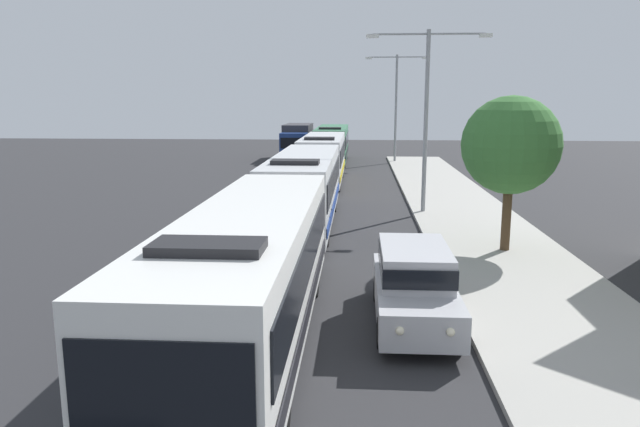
% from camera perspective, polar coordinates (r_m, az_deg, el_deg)
% --- Properties ---
extents(bus_lead, '(2.58, 12.03, 3.21)m').
position_cam_1_polar(bus_lead, '(13.10, -6.63, -5.48)').
color(bus_lead, silver).
rests_on(bus_lead, ground_plane).
extents(bus_second_in_line, '(2.58, 11.93, 3.21)m').
position_cam_1_polar(bus_second_in_line, '(25.39, -1.50, 2.60)').
color(bus_second_in_line, silver).
rests_on(bus_second_in_line, ground_plane).
extents(bus_middle, '(2.58, 11.02, 3.21)m').
position_cam_1_polar(bus_middle, '(38.21, 0.29, 5.42)').
color(bus_middle, silver).
rests_on(bus_middle, ground_plane).
extents(bus_fourth_in_line, '(2.58, 12.01, 3.21)m').
position_cam_1_polar(bus_fourth_in_line, '(50.86, 1.18, 6.80)').
color(bus_fourth_in_line, '#33724C').
rests_on(bus_fourth_in_line, ground_plane).
extents(white_suv, '(1.86, 5.05, 1.90)m').
position_cam_1_polar(white_suv, '(14.58, 9.07, -6.53)').
color(white_suv, '#B7B7BC').
rests_on(white_suv, ground_plane).
extents(box_truck_oncoming, '(2.35, 7.50, 3.15)m').
position_cam_1_polar(box_truck_oncoming, '(54.10, -2.20, 7.06)').
color(box_truck_oncoming, navy).
rests_on(box_truck_oncoming, ground_plane).
extents(streetlamp_mid, '(5.63, 0.28, 8.33)m').
position_cam_1_polar(streetlamp_mid, '(28.10, 10.24, 10.48)').
color(streetlamp_mid, gray).
rests_on(streetlamp_mid, sidewalk).
extents(streetlamp_far, '(5.30, 0.28, 8.92)m').
position_cam_1_polar(streetlamp_far, '(51.40, 7.36, 11.02)').
color(streetlamp_far, gray).
rests_on(streetlamp_far, sidewalk).
extents(roadside_tree, '(3.37, 3.37, 5.38)m').
position_cam_1_polar(roadside_tree, '(21.37, 17.94, 6.26)').
color(roadside_tree, '#4C3823').
rests_on(roadside_tree, sidewalk).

